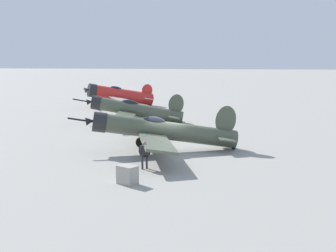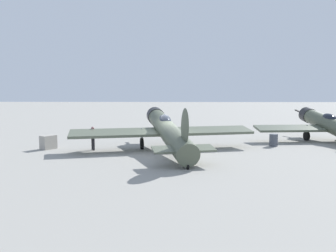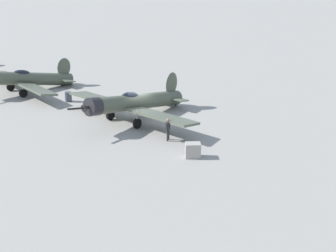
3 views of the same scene
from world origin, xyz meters
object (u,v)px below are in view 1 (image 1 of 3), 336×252
Objects in this scene: airplane_foreground at (161,130)px; fuel_drum at (146,127)px; ground_crew_mechanic at (144,152)px; equipment_crate at (127,175)px; airplane_mid_apron at (134,110)px; airplane_far_line at (118,95)px.

airplane_foreground is 8.46m from fuel_drum.
fuel_drum is (-2.38, 13.18, -0.54)m from ground_crew_mechanic.
equipment_crate is at bearing 71.54° from airplane_foreground.
ground_crew_mechanic is 1.36× the size of equipment_crate.
airplane_mid_apron is (-4.75, 13.36, -0.16)m from airplane_foreground.
ground_crew_mechanic is at bearing 76.86° from airplane_far_line.
equipment_crate is (-0.27, -3.36, -0.51)m from ground_crew_mechanic.
ground_crew_mechanic is 3.41m from equipment_crate.
fuel_drum is (-2.11, 16.54, -0.02)m from equipment_crate.
fuel_drum is at bearing 80.89° from airplane_far_line.
airplane_mid_apron is 5.87m from fuel_drum.
airplane_foreground is at bearing -72.41° from fuel_drum.
airplane_far_line is 7.50× the size of ground_crew_mechanic.
airplane_foreground is at bearing 80.04° from airplane_far_line.
airplane_far_line is at bearing -85.88° from airplane_foreground.
equipment_crate is (9.45, -36.12, -1.10)m from airplane_far_line.
equipment_crate is (-0.43, -8.54, -1.01)m from airplane_foreground.
airplane_mid_apron is at bearing 112.48° from fuel_drum.
equipment_crate is at bearing -82.74° from fuel_drum.
airplane_far_line is at bearing 104.66° from equipment_crate.
airplane_foreground reaches higher than airplane_far_line.
airplane_far_line reaches higher than ground_crew_mechanic.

